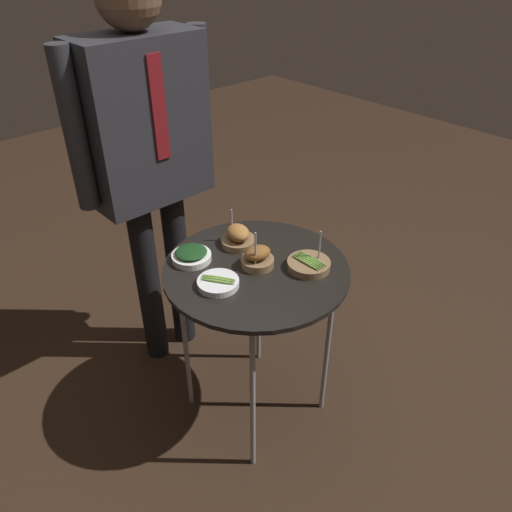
{
  "coord_description": "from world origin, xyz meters",
  "views": [
    {
      "loc": [
        -0.99,
        -1.08,
        1.78
      ],
      "look_at": [
        0.0,
        0.0,
        0.79
      ],
      "focal_mm": 35.0,
      "sensor_mm": 36.0,
      "label": 1
    }
  ],
  "objects_px": {
    "bowl_roast_mid_right": "(257,258)",
    "bowl_roast_center": "(238,237)",
    "bowl_spinach_near_rim": "(191,255)",
    "bowl_asparagus_far_rim": "(218,283)",
    "bowl_asparagus_mid_left": "(309,264)",
    "serving_cart": "(256,280)",
    "waiter_figure": "(146,141)"
  },
  "relations": [
    {
      "from": "bowl_roast_mid_right",
      "to": "bowl_roast_center",
      "type": "distance_m",
      "value": 0.16
    },
    {
      "from": "bowl_roast_mid_right",
      "to": "bowl_spinach_near_rim",
      "type": "xyz_separation_m",
      "value": [
        -0.15,
        0.19,
        -0.01
      ]
    },
    {
      "from": "bowl_asparagus_far_rim",
      "to": "bowl_asparagus_mid_left",
      "type": "height_order",
      "value": "bowl_asparagus_mid_left"
    },
    {
      "from": "bowl_asparagus_mid_left",
      "to": "bowl_spinach_near_rim",
      "type": "bearing_deg",
      "value": 130.5
    },
    {
      "from": "bowl_spinach_near_rim",
      "to": "bowl_roast_center",
      "type": "distance_m",
      "value": 0.2
    },
    {
      "from": "serving_cart",
      "to": "bowl_asparagus_far_rim",
      "type": "height_order",
      "value": "bowl_asparagus_far_rim"
    },
    {
      "from": "serving_cart",
      "to": "bowl_asparagus_far_rim",
      "type": "bearing_deg",
      "value": 177.22
    },
    {
      "from": "bowl_roast_mid_right",
      "to": "bowl_asparagus_far_rim",
      "type": "relative_size",
      "value": 1.1
    },
    {
      "from": "bowl_roast_center",
      "to": "waiter_figure",
      "type": "distance_m",
      "value": 0.51
    },
    {
      "from": "bowl_roast_mid_right",
      "to": "bowl_roast_center",
      "type": "bearing_deg",
      "value": 74.74
    },
    {
      "from": "bowl_asparagus_far_rim",
      "to": "waiter_figure",
      "type": "distance_m",
      "value": 0.65
    },
    {
      "from": "serving_cart",
      "to": "bowl_roast_mid_right",
      "type": "bearing_deg",
      "value": 26.38
    },
    {
      "from": "bowl_asparagus_far_rim",
      "to": "bowl_roast_center",
      "type": "xyz_separation_m",
      "value": [
        0.22,
        0.15,
        0.02
      ]
    },
    {
      "from": "bowl_asparagus_far_rim",
      "to": "waiter_figure",
      "type": "xyz_separation_m",
      "value": [
        0.11,
        0.56,
        0.31
      ]
    },
    {
      "from": "bowl_spinach_near_rim",
      "to": "waiter_figure",
      "type": "height_order",
      "value": "waiter_figure"
    },
    {
      "from": "bowl_asparagus_mid_left",
      "to": "bowl_roast_center",
      "type": "distance_m",
      "value": 0.3
    },
    {
      "from": "bowl_spinach_near_rim",
      "to": "waiter_figure",
      "type": "relative_size",
      "value": 0.09
    },
    {
      "from": "bowl_roast_mid_right",
      "to": "bowl_roast_center",
      "type": "xyz_separation_m",
      "value": [
        0.04,
        0.15,
        0.0
      ]
    },
    {
      "from": "bowl_spinach_near_rim",
      "to": "bowl_asparagus_far_rim",
      "type": "bearing_deg",
      "value": -98.11
    },
    {
      "from": "bowl_spinach_near_rim",
      "to": "bowl_roast_center",
      "type": "height_order",
      "value": "bowl_roast_center"
    },
    {
      "from": "serving_cart",
      "to": "bowl_roast_mid_right",
      "type": "relative_size",
      "value": 4.68
    },
    {
      "from": "bowl_spinach_near_rim",
      "to": "bowl_asparagus_far_rim",
      "type": "xyz_separation_m",
      "value": [
        -0.03,
        -0.19,
        -0.01
      ]
    },
    {
      "from": "serving_cart",
      "to": "bowl_spinach_near_rim",
      "type": "distance_m",
      "value": 0.25
    },
    {
      "from": "bowl_asparagus_mid_left",
      "to": "bowl_asparagus_far_rim",
      "type": "bearing_deg",
      "value": 155.65
    },
    {
      "from": "bowl_roast_center",
      "to": "serving_cart",
      "type": "bearing_deg",
      "value": -108.72
    },
    {
      "from": "serving_cart",
      "to": "bowl_roast_center",
      "type": "distance_m",
      "value": 0.19
    },
    {
      "from": "bowl_roast_mid_right",
      "to": "bowl_asparagus_mid_left",
      "type": "bearing_deg",
      "value": -47.39
    },
    {
      "from": "bowl_spinach_near_rim",
      "to": "bowl_asparagus_mid_left",
      "type": "xyz_separation_m",
      "value": [
        0.28,
        -0.33,
        -0.0
      ]
    },
    {
      "from": "bowl_roast_center",
      "to": "bowl_asparagus_far_rim",
      "type": "bearing_deg",
      "value": -145.7
    },
    {
      "from": "bowl_spinach_near_rim",
      "to": "bowl_asparagus_far_rim",
      "type": "distance_m",
      "value": 0.19
    },
    {
      "from": "bowl_spinach_near_rim",
      "to": "bowl_asparagus_mid_left",
      "type": "relative_size",
      "value": 0.94
    },
    {
      "from": "bowl_asparagus_mid_left",
      "to": "waiter_figure",
      "type": "bearing_deg",
      "value": 105.25
    }
  ]
}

